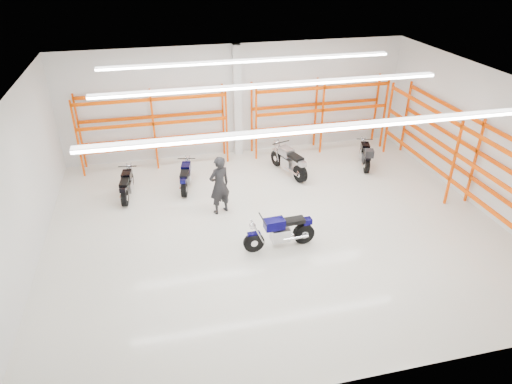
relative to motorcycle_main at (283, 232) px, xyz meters
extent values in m
plane|color=silver|center=(0.07, 1.12, -0.50)|extent=(14.00, 14.00, 0.00)
cube|color=white|center=(0.07, 7.12, 1.75)|extent=(14.00, 0.02, 4.50)
cube|color=white|center=(0.07, -4.88, 1.75)|extent=(14.00, 0.02, 4.50)
cube|color=white|center=(-6.93, 1.12, 1.75)|extent=(0.02, 12.00, 4.50)
cube|color=white|center=(7.07, 1.12, 1.75)|extent=(0.02, 12.00, 4.50)
cube|color=white|center=(0.07, 1.12, 4.00)|extent=(14.00, 12.00, 0.02)
cube|color=white|center=(0.07, -1.88, 3.90)|extent=(10.00, 0.22, 0.10)
cube|color=white|center=(0.07, 1.62, 3.90)|extent=(10.00, 0.22, 0.10)
cube|color=white|center=(0.07, 4.62, 3.90)|extent=(10.00, 0.22, 0.10)
cylinder|color=black|center=(-0.88, -0.05, -0.19)|extent=(0.62, 0.16, 0.62)
cylinder|color=black|center=(0.67, 0.04, -0.18)|extent=(0.65, 0.22, 0.64)
cylinder|color=silver|center=(-0.88, -0.05, -0.19)|extent=(0.21, 0.16, 0.21)
cylinder|color=silver|center=(0.67, 0.04, -0.18)|extent=(0.24, 0.22, 0.23)
cube|color=#06033A|center=(-0.88, -0.05, 0.12)|extent=(0.38, 0.18, 0.06)
cube|color=#B7B7BC|center=(-0.07, 0.00, -0.07)|extent=(0.56, 0.40, 0.39)
cube|color=#A5A5AA|center=(0.32, 0.02, -0.17)|extent=(0.73, 0.17, 0.08)
cube|color=#06033A|center=(-0.26, -0.01, 0.32)|extent=(0.60, 0.39, 0.29)
cube|color=black|center=(0.32, 0.02, 0.32)|extent=(0.70, 0.35, 0.12)
cube|color=#06033A|center=(0.75, 0.05, 0.24)|extent=(0.28, 0.24, 0.16)
cylinder|color=black|center=(-0.61, -0.03, 0.55)|extent=(0.08, 0.72, 0.04)
sphere|color=silver|center=(-0.92, -0.05, 0.39)|extent=(0.20, 0.20, 0.20)
cylinder|color=silver|center=(0.37, -0.14, -0.17)|extent=(0.78, 0.14, 0.09)
cylinder|color=black|center=(-4.36, 4.87, -0.23)|extent=(0.19, 0.56, 0.55)
cylinder|color=black|center=(-4.56, 3.51, -0.22)|extent=(0.24, 0.59, 0.57)
cylinder|color=silver|center=(-4.36, 4.87, -0.23)|extent=(0.15, 0.20, 0.18)
cylinder|color=silver|center=(-4.56, 3.51, -0.22)|extent=(0.21, 0.23, 0.20)
cube|color=black|center=(-4.36, 4.87, 0.05)|extent=(0.18, 0.35, 0.06)
cube|color=#B7B7BC|center=(-4.46, 4.16, -0.12)|extent=(0.39, 0.52, 0.35)
cube|color=#A5A5AA|center=(-4.51, 3.82, -0.21)|extent=(0.20, 0.65, 0.07)
cube|color=black|center=(-4.44, 4.33, 0.23)|extent=(0.38, 0.55, 0.26)
cube|color=black|center=(-4.51, 3.82, 0.23)|extent=(0.36, 0.64, 0.11)
cube|color=black|center=(-4.57, 3.44, 0.16)|extent=(0.23, 0.26, 0.15)
cylinder|color=black|center=(-4.40, 4.64, 0.43)|extent=(0.64, 0.12, 0.03)
sphere|color=silver|center=(-4.36, 4.91, 0.29)|extent=(0.17, 0.17, 0.17)
cylinder|color=silver|center=(-4.66, 3.80, -0.21)|extent=(0.18, 0.69, 0.08)
cylinder|color=black|center=(-2.24, 5.04, -0.22)|extent=(0.22, 0.56, 0.55)
cylinder|color=black|center=(-2.52, 3.69, -0.22)|extent=(0.28, 0.59, 0.57)
cylinder|color=silver|center=(-2.24, 5.04, -0.22)|extent=(0.16, 0.21, 0.18)
cylinder|color=silver|center=(-2.52, 3.69, -0.22)|extent=(0.22, 0.24, 0.20)
cube|color=#08083B|center=(-2.24, 5.04, 0.05)|extent=(0.20, 0.35, 0.06)
cube|color=#B7B7BC|center=(-2.39, 4.34, -0.11)|extent=(0.42, 0.54, 0.35)
cube|color=#A5A5AA|center=(-2.46, 3.99, -0.21)|extent=(0.24, 0.65, 0.07)
cube|color=#08083B|center=(-2.35, 4.50, 0.24)|extent=(0.41, 0.57, 0.26)
cube|color=black|center=(-2.46, 3.99, 0.24)|extent=(0.40, 0.65, 0.11)
cube|color=#08083B|center=(-2.54, 3.62, 0.16)|extent=(0.25, 0.28, 0.15)
cylinder|color=black|center=(-2.29, 4.80, 0.44)|extent=(0.64, 0.17, 0.03)
sphere|color=silver|center=(-2.23, 5.07, 0.29)|extent=(0.17, 0.17, 0.17)
cylinder|color=silver|center=(-2.61, 3.99, -0.21)|extent=(0.23, 0.69, 0.08)
cylinder|color=black|center=(1.31, 5.36, -0.18)|extent=(0.32, 0.66, 0.65)
cylinder|color=black|center=(1.80, 3.81, -0.16)|extent=(0.39, 0.70, 0.67)
cylinder|color=silver|center=(1.31, 5.36, -0.18)|extent=(0.21, 0.25, 0.22)
cylinder|color=silver|center=(1.80, 3.81, -0.16)|extent=(0.28, 0.29, 0.24)
cube|color=gray|center=(1.31, 5.36, 0.15)|extent=(0.27, 0.42, 0.07)
cube|color=#B7B7BC|center=(1.56, 4.56, -0.05)|extent=(0.54, 0.65, 0.41)
cube|color=#A5A5AA|center=(1.69, 4.16, -0.15)|extent=(0.35, 0.76, 0.09)
cube|color=gray|center=(1.51, 4.74, 0.37)|extent=(0.53, 0.69, 0.30)
cube|color=black|center=(1.69, 4.16, 0.37)|extent=(0.52, 0.78, 0.13)
cube|color=gray|center=(1.82, 3.73, 0.28)|extent=(0.31, 0.34, 0.17)
cylinder|color=black|center=(1.40, 5.10, 0.61)|extent=(0.74, 0.26, 0.04)
sphere|color=silver|center=(1.30, 5.41, 0.43)|extent=(0.21, 0.21, 0.21)
cylinder|color=silver|center=(1.53, 4.07, -0.15)|extent=(0.34, 0.81, 0.10)
cylinder|color=black|center=(4.97, 5.28, -0.23)|extent=(0.27, 0.56, 0.55)
cylinder|color=black|center=(4.56, 3.97, -0.22)|extent=(0.33, 0.59, 0.57)
cylinder|color=silver|center=(4.97, 5.28, -0.23)|extent=(0.18, 0.21, 0.18)
cylinder|color=silver|center=(4.56, 3.97, -0.22)|extent=(0.23, 0.25, 0.20)
cube|color=black|center=(4.97, 5.28, 0.05)|extent=(0.23, 0.36, 0.05)
cube|color=#B7B7BC|center=(4.76, 4.60, -0.12)|extent=(0.46, 0.55, 0.35)
cube|color=#A5A5AA|center=(4.65, 4.26, -0.21)|extent=(0.30, 0.64, 0.07)
cube|color=black|center=(4.81, 4.75, 0.23)|extent=(0.45, 0.58, 0.26)
cube|color=black|center=(4.65, 4.26, 0.23)|extent=(0.44, 0.66, 0.11)
cube|color=black|center=(4.54, 3.90, 0.16)|extent=(0.26, 0.29, 0.15)
cylinder|color=black|center=(4.90, 5.05, 0.43)|extent=(0.62, 0.22, 0.03)
sphere|color=silver|center=(4.98, 5.31, 0.29)|extent=(0.17, 0.17, 0.17)
cylinder|color=silver|center=(4.50, 4.27, -0.21)|extent=(0.28, 0.68, 0.08)
cube|color=black|center=(4.51, 3.79, 0.40)|extent=(0.40, 0.42, 0.27)
imported|color=black|center=(-1.46, 2.35, 0.51)|extent=(0.86, 0.73, 2.01)
cube|color=white|center=(0.07, 6.94, 1.75)|extent=(0.32, 0.32, 4.50)
cube|color=#EE3E00|center=(-6.13, 7.00, 1.00)|extent=(0.07, 0.07, 3.00)
cube|color=#EE3E00|center=(-6.13, 6.20, 1.00)|extent=(0.07, 0.07, 3.00)
cube|color=#EE3E00|center=(-3.33, 7.00, 1.00)|extent=(0.07, 0.07, 3.00)
cube|color=#EE3E00|center=(-3.33, 6.20, 1.00)|extent=(0.07, 0.07, 3.00)
cube|color=#EE3E00|center=(-0.53, 7.00, 1.00)|extent=(0.07, 0.07, 3.00)
cube|color=#EE3E00|center=(-0.53, 6.20, 1.00)|extent=(0.07, 0.07, 3.00)
cube|color=#EE3E00|center=(-3.33, 7.00, 0.44)|extent=(5.60, 0.07, 0.12)
cube|color=#EE3E00|center=(-3.33, 6.20, 0.44)|extent=(5.60, 0.07, 0.12)
cube|color=#EE3E00|center=(-3.33, 7.00, 1.37)|extent=(5.60, 0.07, 0.12)
cube|color=#EE3E00|center=(-3.33, 6.20, 1.37)|extent=(5.60, 0.07, 0.12)
cube|color=#EE3E00|center=(-3.33, 7.00, 2.31)|extent=(5.60, 0.07, 0.12)
cube|color=#EE3E00|center=(-3.33, 6.20, 2.31)|extent=(5.60, 0.07, 0.12)
cube|color=#EE3E00|center=(0.67, 7.00, 1.00)|extent=(0.07, 0.07, 3.00)
cube|color=#EE3E00|center=(0.67, 6.20, 1.00)|extent=(0.07, 0.07, 3.00)
cube|color=#EE3E00|center=(3.47, 7.00, 1.00)|extent=(0.07, 0.07, 3.00)
cube|color=#EE3E00|center=(3.47, 6.20, 1.00)|extent=(0.07, 0.07, 3.00)
cube|color=#EE3E00|center=(6.27, 7.00, 1.00)|extent=(0.07, 0.07, 3.00)
cube|color=#EE3E00|center=(6.27, 6.20, 1.00)|extent=(0.07, 0.07, 3.00)
cube|color=#EE3E00|center=(3.47, 7.00, 0.44)|extent=(5.60, 0.07, 0.12)
cube|color=#EE3E00|center=(3.47, 6.20, 0.44)|extent=(5.60, 0.07, 0.12)
cube|color=#EE3E00|center=(3.47, 7.00, 1.37)|extent=(5.60, 0.07, 0.12)
cube|color=#EE3E00|center=(3.47, 6.20, 1.37)|extent=(5.60, 0.07, 0.12)
cube|color=#EE3E00|center=(3.47, 7.00, 2.31)|extent=(5.60, 0.07, 0.12)
cube|color=#EE3E00|center=(3.47, 6.20, 2.31)|extent=(5.60, 0.07, 0.12)
cube|color=#EE3E00|center=(6.95, 1.12, 1.00)|extent=(0.07, 0.07, 3.00)
cube|color=#EE3E00|center=(6.15, 1.12, 1.00)|extent=(0.07, 0.07, 3.00)
cube|color=#EE3E00|center=(6.95, 5.62, 1.00)|extent=(0.07, 0.07, 3.00)
cube|color=#EE3E00|center=(6.15, 5.62, 1.00)|extent=(0.07, 0.07, 3.00)
cube|color=#EE3E00|center=(6.95, 1.12, 0.44)|extent=(0.07, 9.00, 0.12)
cube|color=#EE3E00|center=(6.15, 1.12, 0.44)|extent=(0.07, 9.00, 0.12)
cube|color=#EE3E00|center=(6.95, 1.12, 1.37)|extent=(0.07, 9.00, 0.12)
cube|color=#EE3E00|center=(6.15, 1.12, 1.37)|extent=(0.07, 9.00, 0.12)
cube|color=#EE3E00|center=(6.95, 1.12, 2.31)|extent=(0.07, 9.00, 0.12)
cube|color=#EE3E00|center=(6.15, 1.12, 2.31)|extent=(0.07, 9.00, 0.12)
camera|label=1|loc=(-3.30, -10.59, 7.46)|focal=32.00mm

